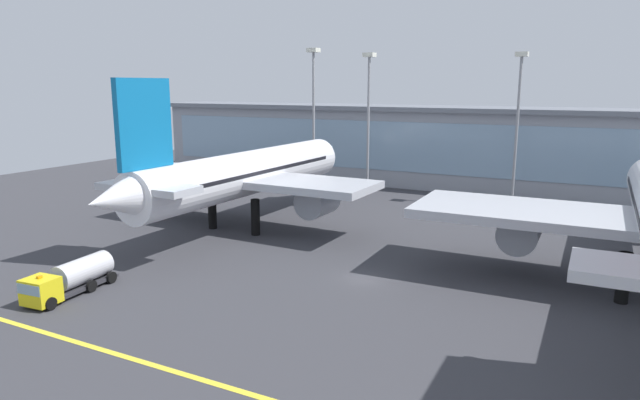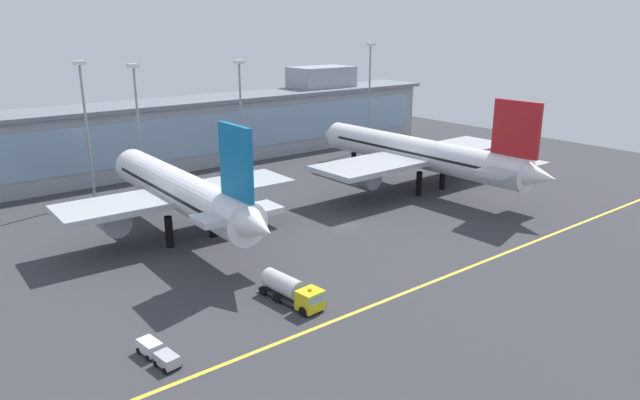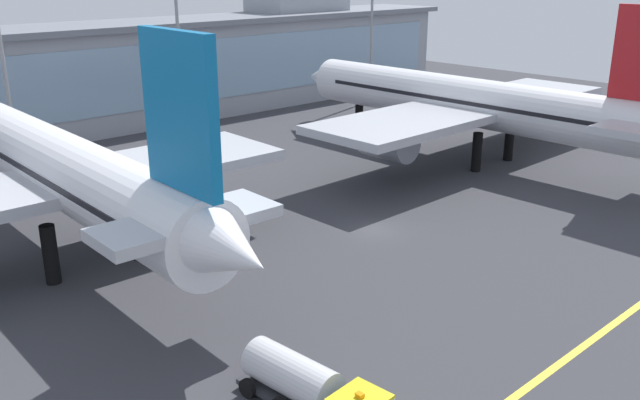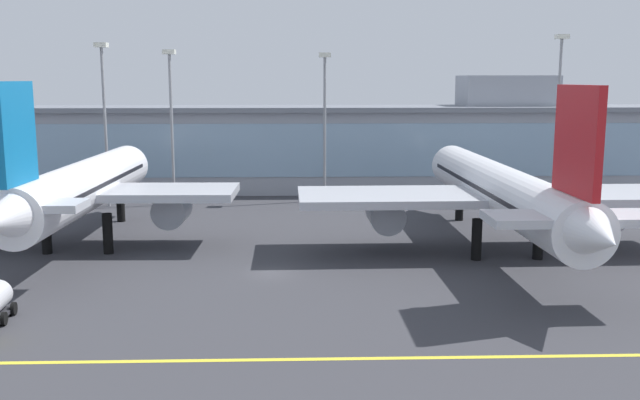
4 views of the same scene
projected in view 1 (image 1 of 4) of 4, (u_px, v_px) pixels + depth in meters
The scene contains 8 objects.
ground_plane at pixel (363, 279), 53.80m from camera, with size 184.40×184.40×0.00m, color #38383D.
taxiway_centreline_stripe at pixel (224, 386), 34.67m from camera, with size 147.52×0.50×0.01m, color yellow.
terminal_building at pixel (492, 147), 98.18m from camera, with size 134.71×14.00×19.76m.
airliner_near_left at pixel (246, 174), 72.50m from camera, with size 34.91×48.53×19.03m.
fuel_tanker_truck at pixel (69, 279), 49.57m from camera, with size 3.59×9.22×2.90m.
apron_light_mast_west at pixel (369, 103), 92.70m from camera, with size 1.80×1.80×23.52m.
apron_light_mast_centre at pixel (314, 100), 95.89m from camera, with size 1.80×1.80×24.46m.
apron_light_mast_far_east at pixel (518, 106), 84.32m from camera, with size 1.80×1.80×23.17m.
Camera 1 is at (19.88, -47.33, 18.30)m, focal length 31.43 mm.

